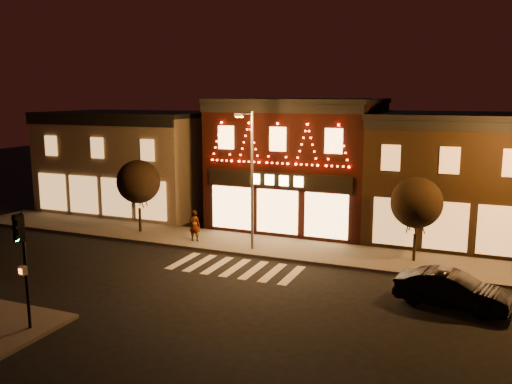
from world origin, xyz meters
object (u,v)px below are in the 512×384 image
Objects in this scene: dark_sedan at (452,290)px; traffic_signal_near at (22,249)px; streetlamp_mid at (250,170)px; pedestrian at (195,226)px.

traffic_signal_near is at bearing 130.31° from dark_sedan.
streetlamp_mid reaches higher than dark_sedan.
dark_sedan is (14.06, 8.57, -2.45)m from traffic_signal_near.
dark_sedan is at bearing 157.73° from pedestrian.
streetlamp_mid is 1.68× the size of dark_sedan.
streetlamp_mid is 5.09m from pedestrian.
dark_sedan is (10.68, -4.07, -3.83)m from streetlamp_mid.
traffic_signal_near is 0.57× the size of streetlamp_mid.
streetlamp_mid is at bearing 85.68° from traffic_signal_near.
traffic_signal_near is 13.17m from pedestrian.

